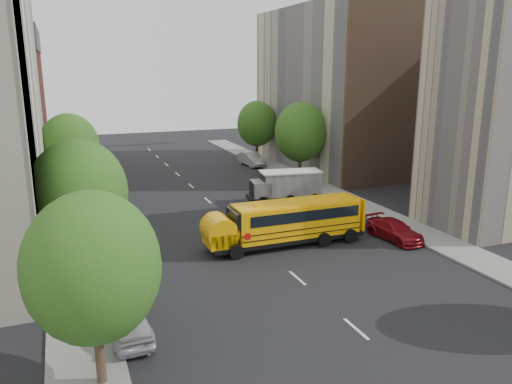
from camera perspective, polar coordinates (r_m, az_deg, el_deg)
ground at (r=35.23m, az=-1.00°, el=-4.90°), size 120.00×120.00×0.00m
sidewalk_left at (r=37.97m, az=-20.31°, el=-4.30°), size 3.00×80.00×0.12m
sidewalk_right at (r=44.46m, az=10.71°, el=-1.03°), size 3.00×80.00×0.12m
lane_markings at (r=44.34m, az=-5.53°, el=-0.96°), size 0.15×64.00×0.01m
building_right_near at (r=40.01m, az=26.70°, el=8.36°), size 10.00×7.00×17.00m
building_right_far at (r=59.23m, az=8.74°, el=11.54°), size 10.00×22.00×18.00m
building_right_sidewall at (r=50.02m, az=15.16°, el=10.78°), size 10.10×0.30×18.00m
street_tree_0 at (r=18.53m, az=-18.18°, el=-8.24°), size 4.80×4.80×7.41m
street_tree_1 at (r=28.00m, az=-19.58°, el=-0.19°), size 5.12×5.12×7.90m
street_tree_2 at (r=45.71m, az=-20.53°, el=4.84°), size 4.99×4.99×7.71m
street_tree_4 at (r=50.97m, az=5.10°, el=6.83°), size 5.25×5.25×8.10m
street_tree_5 at (r=61.90m, az=0.10°, el=7.81°), size 4.86×4.86×7.51m
school_bus at (r=32.80m, az=3.30°, el=-3.32°), size 10.58×2.65×2.98m
safari_truck at (r=43.26m, az=3.42°, el=0.70°), size 6.76×3.28×2.78m
parked_car_0 at (r=23.02m, az=-14.35°, el=-14.18°), size 1.87×4.32×1.45m
parked_car_1 at (r=43.04m, az=-18.08°, el=-1.02°), size 1.69×4.66×1.53m
parked_car_3 at (r=35.37m, az=15.55°, el=-4.22°), size 2.32×4.76×1.33m
parked_car_4 at (r=49.39m, az=4.54°, el=1.48°), size 1.78×4.28×1.45m
parked_car_5 at (r=59.75m, az=-0.52°, el=3.79°), size 2.11×4.95×1.59m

